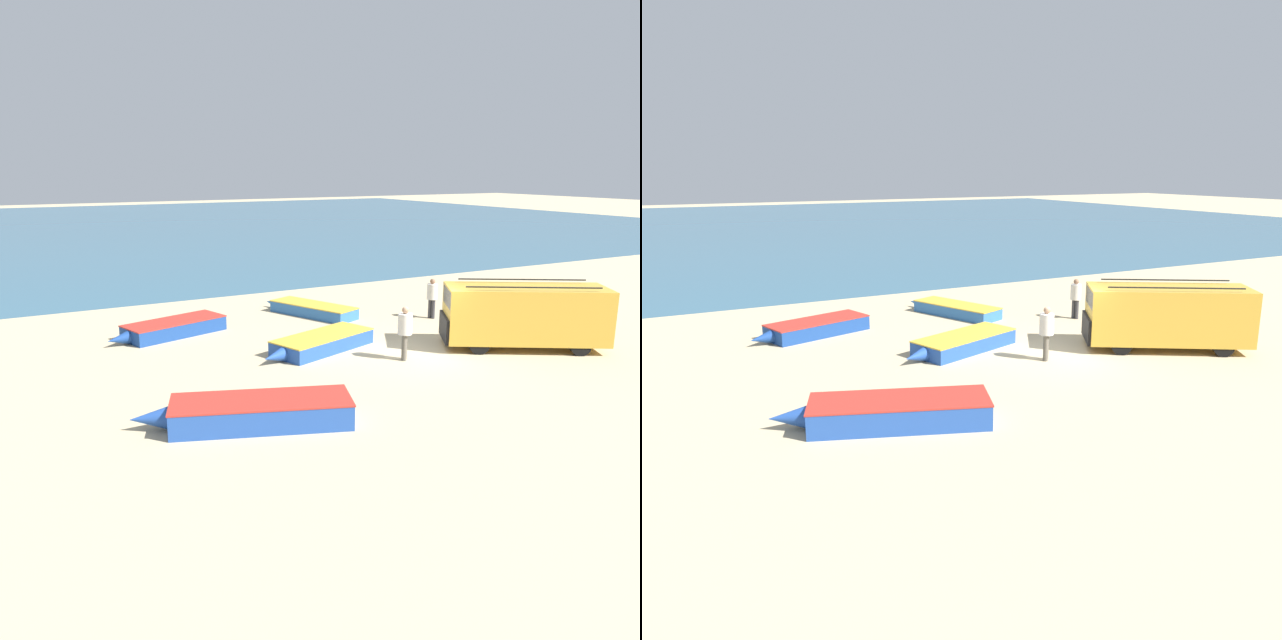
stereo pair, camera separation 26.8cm
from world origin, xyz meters
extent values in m
plane|color=tan|center=(0.00, 0.00, 0.00)|extent=(200.00, 200.00, 0.00)
cube|color=#33607A|center=(0.00, 52.00, 0.00)|extent=(120.00, 80.00, 0.01)
cube|color=gold|center=(3.64, -1.23, 1.21)|extent=(5.56, 4.43, 1.86)
cube|color=black|center=(1.31, 0.19, 0.70)|extent=(1.01, 1.56, 0.84)
cube|color=#1E232D|center=(1.38, 0.15, 1.76)|extent=(0.93, 1.47, 0.60)
cylinder|color=black|center=(1.79, -1.07, 0.35)|extent=(0.71, 0.55, 0.70)
cylinder|color=black|center=(2.65, 0.34, 0.35)|extent=(0.71, 0.55, 0.70)
cylinder|color=black|center=(4.62, -2.81, 0.35)|extent=(0.71, 0.55, 0.70)
cylinder|color=black|center=(5.48, -1.39, 0.35)|extent=(0.71, 0.55, 0.70)
cylinder|color=black|center=(3.25, -1.87, 2.26)|extent=(3.77, 2.33, 0.05)
cylinder|color=black|center=(4.03, -0.60, 2.26)|extent=(3.77, 2.33, 0.05)
cube|color=navy|center=(-6.46, 6.21, 0.26)|extent=(3.94, 2.41, 0.51)
cone|color=navy|center=(-8.61, 5.59, 0.26)|extent=(0.91, 0.69, 0.49)
cube|color=#B22D23|center=(-6.46, 6.21, 0.45)|extent=(0.56, 1.33, 0.05)
cube|color=#B22D23|center=(-6.46, 6.21, 0.53)|extent=(3.98, 2.43, 0.04)
cube|color=#234CA3|center=(-6.93, -3.02, 0.30)|extent=(4.56, 2.88, 0.61)
cone|color=#234CA3|center=(-9.40, -2.12, 0.30)|extent=(1.09, 0.87, 0.58)
cube|color=#B22D23|center=(-6.93, -3.02, 0.54)|extent=(0.66, 1.36, 0.05)
cube|color=#B22D23|center=(-6.93, -3.02, 0.63)|extent=(4.61, 2.91, 0.04)
cube|color=#2D66AD|center=(-0.45, 6.52, 0.23)|extent=(2.60, 4.03, 0.45)
cone|color=#2D66AD|center=(-1.32, 8.69, 0.23)|extent=(0.71, 0.94, 0.43)
cube|color=gold|center=(-0.45, 6.52, 0.39)|extent=(1.14, 0.62, 0.05)
cube|color=gold|center=(-0.45, 6.52, 0.47)|extent=(2.63, 4.07, 0.04)
cube|color=#234CA3|center=(-2.54, 1.88, 0.25)|extent=(3.97, 2.55, 0.49)
cone|color=#234CA3|center=(-4.69, 1.16, 0.25)|extent=(0.92, 0.70, 0.47)
cube|color=gold|center=(-2.54, 1.88, 0.43)|extent=(0.61, 1.34, 0.05)
cube|color=gold|center=(-2.54, 1.88, 0.51)|extent=(4.01, 2.58, 0.04)
cylinder|color=#38383D|center=(3.62, 3.66, 0.40)|extent=(0.15, 0.15, 0.80)
cylinder|color=#38383D|center=(3.58, 3.82, 0.40)|extent=(0.15, 0.15, 0.80)
cylinder|color=silver|center=(3.60, 3.74, 1.12)|extent=(0.43, 0.43, 0.63)
sphere|color=#8C664C|center=(3.60, 3.74, 1.54)|extent=(0.22, 0.22, 0.22)
cylinder|color=#5B564C|center=(-0.73, -0.33, 0.43)|extent=(0.16, 0.16, 0.86)
cylinder|color=#5B564C|center=(-0.85, -0.47, 0.43)|extent=(0.16, 0.16, 0.86)
cylinder|color=silver|center=(-0.79, -0.40, 1.20)|extent=(0.47, 0.47, 0.68)
sphere|color=tan|center=(-0.79, -0.40, 1.65)|extent=(0.23, 0.23, 0.23)
camera|label=1|loc=(-12.41, -16.09, 6.06)|focal=35.00mm
camera|label=2|loc=(-12.17, -16.21, 6.06)|focal=35.00mm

